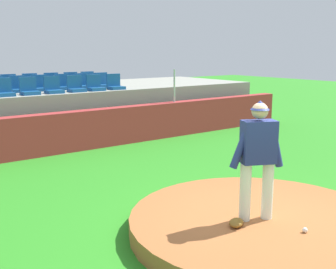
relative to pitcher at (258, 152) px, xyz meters
name	(u,v)px	position (x,y,z in m)	size (l,w,h in m)	color
ground_plane	(260,233)	(0.14, 0.02, -1.32)	(60.00, 60.00, 0.00)	#2B8A20
pitchers_mound	(260,225)	(0.14, 0.02, -1.18)	(4.05, 4.05, 0.27)	#A35F32
pitcher	(258,152)	(0.00, 0.00, 0.00)	(0.80, 0.46, 1.80)	silver
baseball	(305,230)	(0.18, -0.75, -1.01)	(0.07, 0.07, 0.07)	white
fielding_glove	(236,223)	(-0.43, -0.02, -0.99)	(0.30, 0.20, 0.11)	brown
brick_barrier	(73,131)	(0.14, 6.80, -0.76)	(16.46, 0.40, 1.11)	#A73031
fence_post_right	(174,86)	(3.71, 6.80, 0.32)	(0.06, 0.06, 1.06)	silver
bleacher_platform	(35,112)	(0.14, 9.81, -0.56)	(15.99, 4.47, 1.52)	#97988B
stadium_chair_1	(4,91)	(-1.28, 8.10, 0.36)	(0.48, 0.44, 0.50)	#154C86
stadium_chair_2	(29,89)	(-0.57, 8.10, 0.36)	(0.48, 0.44, 0.50)	#154C86
stadium_chair_3	(53,88)	(0.15, 8.08, 0.36)	(0.48, 0.44, 0.50)	#154C86
stadium_chair_4	(76,87)	(0.87, 8.10, 0.36)	(0.48, 0.44, 0.50)	#154C86
stadium_chair_5	(95,86)	(1.52, 8.07, 0.36)	(0.48, 0.44, 0.50)	#154C86
stadium_chair_6	(115,84)	(2.24, 8.07, 0.36)	(0.48, 0.44, 0.50)	#154C86
stadium_chair_9	(18,87)	(-0.58, 9.01, 0.36)	(0.48, 0.44, 0.50)	#154C86
stadium_chair_10	(41,86)	(0.11, 9.02, 0.36)	(0.48, 0.44, 0.50)	#154C86
stadium_chair_11	(63,85)	(0.84, 9.01, 0.36)	(0.48, 0.44, 0.50)	#154C86
stadium_chair_12	(84,84)	(1.57, 9.00, 0.36)	(0.48, 0.44, 0.50)	#154C86
stadium_chair_13	(102,83)	(2.26, 8.98, 0.36)	(0.48, 0.44, 0.50)	#154C86
stadium_chair_16	(10,85)	(-0.59, 9.89, 0.36)	(0.48, 0.44, 0.50)	#154C86
stadium_chair_17	(31,84)	(0.12, 9.93, 0.36)	(0.48, 0.44, 0.50)	#154C86
stadium_chair_18	(53,83)	(0.86, 9.92, 0.36)	(0.48, 0.44, 0.50)	#154C86
stadium_chair_19	(72,82)	(1.56, 9.89, 0.36)	(0.48, 0.44, 0.50)	#154C86
stadium_chair_20	(89,81)	(2.22, 9.91, 0.36)	(0.48, 0.44, 0.50)	#154C86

